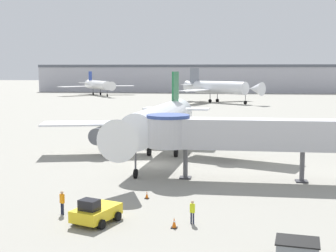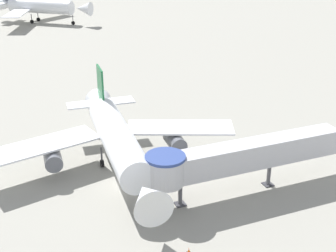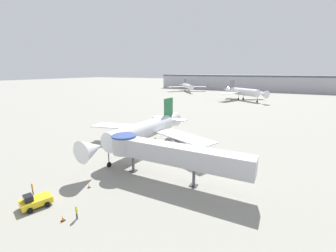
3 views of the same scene
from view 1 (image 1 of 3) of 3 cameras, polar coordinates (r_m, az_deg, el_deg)
name	(u,v)px [view 1 (image 1 of 3)]	position (r m, az deg, el deg)	size (l,w,h in m)	color
ground_plane	(153,164)	(51.62, -1.84, -4.67)	(800.00, 800.00, 0.00)	gray
main_airplane	(159,123)	(54.05, -1.08, 0.42)	(30.80, 28.45, 10.08)	silver
jet_bridge	(253,134)	(44.11, 10.27, -0.94)	(22.88, 4.09, 6.09)	#B7B7BC
pushback_tug_yellow	(96,212)	(32.49, -8.82, -10.32)	(3.14, 3.91, 1.79)	yellow
service_container_gray	(297,250)	(27.27, 15.48, -14.36)	(2.59, 2.20, 1.10)	gray
traffic_cone_near_nose	(147,195)	(38.10, -2.59, -8.41)	(0.36, 0.36, 0.61)	black
traffic_cone_apron_front	(174,223)	(31.28, 0.76, -11.74)	(0.43, 0.43, 0.70)	black
ground_crew_marshaller	(192,210)	(31.94, 2.99, -10.24)	(0.35, 0.28, 1.61)	#1E2338
ground_crew_wing_walker	(62,201)	(34.68, -12.78, -8.90)	(0.38, 0.34, 1.73)	#1E2338
background_jet_gray_tail	(218,88)	(148.47, 6.17, 4.69)	(26.47, 26.18, 10.93)	silver
background_jet_blue_tail	(98,85)	(192.18, -8.51, 4.98)	(28.49, 29.13, 9.65)	white
terminal_building	(191,78)	(225.70, 2.79, 5.85)	(141.43, 27.83, 12.69)	#A8A8B2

